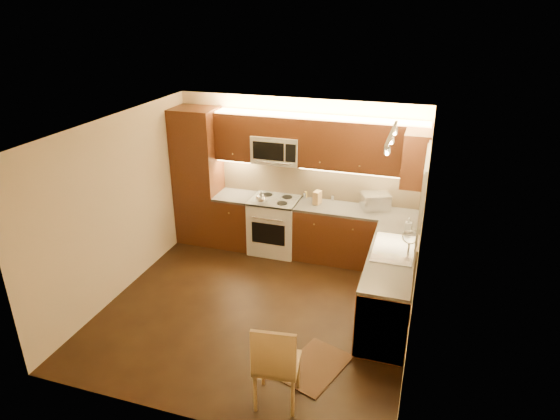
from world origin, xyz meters
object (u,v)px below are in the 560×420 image
(stove, at_px, (275,225))
(knife_block, at_px, (317,197))
(toaster_oven, at_px, (375,201))
(dining_chair, at_px, (277,361))
(kettle, at_px, (261,197))
(sink, at_px, (394,244))
(microwave, at_px, (277,149))
(soap_bottle, at_px, (408,225))

(stove, xyz_separation_m, knife_block, (0.69, 0.07, 0.54))
(knife_block, bearing_deg, stove, -160.86)
(toaster_oven, height_order, dining_chair, toaster_oven)
(stove, height_order, kettle, kettle)
(stove, height_order, dining_chair, dining_chair)
(sink, distance_m, knife_block, 1.78)
(dining_chair, bearing_deg, microwave, 100.39)
(knife_block, relative_size, soap_bottle, 1.05)
(knife_block, bearing_deg, microwave, -172.09)
(microwave, xyz_separation_m, sink, (2.00, -1.26, -0.74))
(stove, distance_m, sink, 2.35)
(stove, distance_m, dining_chair, 3.35)
(stove, relative_size, soap_bottle, 4.62)
(stove, xyz_separation_m, soap_bottle, (2.13, -0.52, 0.54))
(microwave, relative_size, kettle, 3.83)
(dining_chair, bearing_deg, kettle, 104.89)
(microwave, relative_size, soap_bottle, 3.82)
(soap_bottle, bearing_deg, kettle, 176.62)
(sink, distance_m, dining_chair, 2.30)
(sink, relative_size, kettle, 4.34)
(stove, distance_m, kettle, 0.62)
(microwave, relative_size, dining_chair, 0.76)
(sink, relative_size, knife_block, 4.13)
(stove, distance_m, knife_block, 0.88)
(knife_block, height_order, dining_chair, knife_block)
(stove, xyz_separation_m, microwave, (0.00, 0.14, 1.26))
(sink, height_order, soap_bottle, soap_bottle)
(toaster_oven, relative_size, soap_bottle, 2.08)
(sink, xyz_separation_m, knife_block, (-1.31, 1.20, 0.03))
(sink, height_order, kettle, kettle)
(knife_block, distance_m, dining_chair, 3.30)
(kettle, height_order, soap_bottle, kettle)
(toaster_oven, bearing_deg, dining_chair, -122.46)
(soap_bottle, bearing_deg, stove, 170.37)
(kettle, height_order, toaster_oven, toaster_oven)
(microwave, xyz_separation_m, kettle, (-0.15, -0.36, -0.70))
(sink, bearing_deg, knife_block, 137.63)
(stove, xyz_separation_m, toaster_oven, (1.59, 0.14, 0.56))
(toaster_oven, relative_size, knife_block, 1.99)
(knife_block, bearing_deg, kettle, -147.46)
(sink, xyz_separation_m, soap_bottle, (0.13, 0.61, 0.02))
(soap_bottle, bearing_deg, microwave, 166.99)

